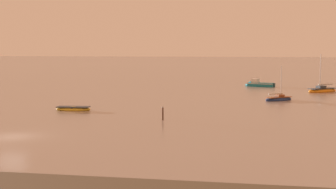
{
  "coord_description": "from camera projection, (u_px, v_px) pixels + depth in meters",
  "views": [
    {
      "loc": [
        21.59,
        -40.36,
        7.85
      ],
      "look_at": [
        7.81,
        33.84,
        0.79
      ],
      "focal_mm": 53.43,
      "sensor_mm": 36.0,
      "label": 1
    }
  ],
  "objects": [
    {
      "name": "ground_plane",
      "position": [
        12.0,
        137.0,
        44.17
      ],
      "size": [
        800.0,
        800.0,
        0.0
      ],
      "primitive_type": "plane",
      "color": "gray"
    },
    {
      "name": "motorboat_moored_0",
      "position": [
        257.0,
        85.0,
        101.79
      ],
      "size": [
        6.52,
        3.88,
        2.35
      ],
      "rotation": [
        0.0,
        0.0,
        2.84
      ],
      "color": "#197084",
      "rests_on": "ground"
    },
    {
      "name": "sailboat_moored_1",
      "position": [
        322.0,
        90.0,
        88.85
      ],
      "size": [
        6.18,
        5.58,
        7.15
      ],
      "rotation": [
        0.0,
        0.0,
        3.83
      ],
      "color": "orange",
      "rests_on": "ground"
    },
    {
      "name": "sailboat_moored_2",
      "position": [
        279.0,
        99.0,
        74.64
      ],
      "size": [
        4.72,
        4.31,
        5.48
      ],
      "rotation": [
        0.0,
        0.0,
        0.7
      ],
      "color": "navy",
      "rests_on": "ground"
    },
    {
      "name": "rowboat_moored_0",
      "position": [
        73.0,
        109.0,
        62.83
      ],
      "size": [
        4.54,
        1.83,
        0.7
      ],
      "rotation": [
        0.0,
        0.0,
        0.07
      ],
      "color": "gold",
      "rests_on": "ground"
    },
    {
      "name": "mooring_post_left",
      "position": [
        163.0,
        114.0,
        54.33
      ],
      "size": [
        0.22,
        0.22,
        1.65
      ],
      "color": "#4D3323",
      "rests_on": "ground"
    }
  ]
}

